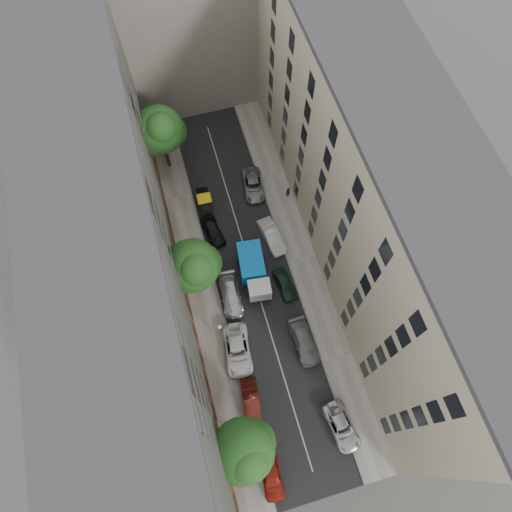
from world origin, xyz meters
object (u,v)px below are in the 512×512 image
object	(u,v)px
car_left_3	(231,295)
tree_near	(244,452)
car_left_1	(251,401)
car_right_3	(272,236)
tree_far	(161,131)
car_right_2	(285,285)
car_right_1	(304,342)
car_right_0	(342,427)
car_left_2	(237,350)
tarp_truck	(253,271)
car_left_4	(213,231)
pedestrian	(288,192)
tree_mid	(194,267)
lamp_post	(221,334)
car_left_5	(205,203)
car_left_0	(271,475)
car_right_4	(253,185)

from	to	relation	value
car_left_3	tree_near	bearing A→B (deg)	-95.14
car_left_1	car_right_3	bearing A→B (deg)	73.43
car_right_3	tree_far	bearing A→B (deg)	116.14
car_right_2	car_right_3	bearing A→B (deg)	80.99
car_right_1	tree_far	size ratio (longest dim) A/B	0.53
car_right_0	car_right_3	xyz separation A→B (m)	(-0.49, 19.99, 0.11)
car_left_2	tree_near	size ratio (longest dim) A/B	0.70
car_right_2	car_right_3	world-z (taller)	car_right_3
car_left_1	car_right_1	xyz separation A→B (m)	(6.40, 3.88, -0.00)
tarp_truck	car_left_3	xyz separation A→B (m)	(-2.85, -1.62, -0.81)
car_left_4	pedestrian	distance (m)	9.50
tree_mid	lamp_post	bearing A→B (deg)	-82.34
car_left_3	pedestrian	size ratio (longest dim) A/B	3.19
tarp_truck	tree_far	size ratio (longest dim) A/B	0.68
tarp_truck	car_left_5	xyz separation A→B (m)	(-2.85, 9.58, -0.87)
car_left_0	car_left_5	bearing A→B (deg)	91.90
car_right_0	lamp_post	bearing A→B (deg)	122.98
tree_far	pedestrian	xyz separation A→B (m)	(11.86, -7.62, -5.30)
car_left_3	tarp_truck	bearing A→B (deg)	34.08
car_right_0	car_right_1	bearing A→B (deg)	89.37
car_left_4	car_left_3	bearing A→B (deg)	-99.14
tarp_truck	car_right_1	bearing A→B (deg)	-65.04
tree_near	car_left_2	bearing A→B (deg)	79.44
tree_far	car_right_1	bearing A→B (deg)	-71.12
car_left_3	car_left_4	size ratio (longest dim) A/B	1.20
car_left_1	car_right_1	size ratio (longest dim) A/B	0.88
tarp_truck	tree_near	world-z (taller)	tree_near
car_left_5	car_right_4	xyz separation A→B (m)	(5.78, 0.80, 0.01)
car_left_2	pedestrian	world-z (taller)	pedestrian
car_left_3	car_right_1	size ratio (longest dim) A/B	1.02
car_right_0	car_right_2	world-z (taller)	car_right_0
car_left_0	tree_mid	size ratio (longest dim) A/B	0.51
car_left_4	lamp_post	bearing A→B (deg)	-107.88
car_left_2	car_right_4	size ratio (longest dim) A/B	1.13
pedestrian	tree_mid	bearing A→B (deg)	21.69
tarp_truck	car_left_2	size ratio (longest dim) A/B	1.16
tree_near	tree_mid	bearing A→B (deg)	91.02
car_left_2	tree_near	bearing A→B (deg)	-93.92
car_right_1	pedestrian	world-z (taller)	pedestrian
tree_mid	car_left_4	bearing A→B (deg)	64.62
car_right_0	car_right_3	bearing A→B (deg)	85.20
car_left_0	lamp_post	xyz separation A→B (m)	(-1.08, 12.16, 3.58)
car_left_1	pedestrian	distance (m)	22.73
car_right_0	car_left_4	bearing A→B (deg)	99.74
car_right_0	tree_mid	xyz separation A→B (m)	(-9.15, 16.61, 5.04)
tree_near	tree_far	size ratio (longest dim) A/B	0.85
tarp_truck	car_right_2	xyz separation A→B (m)	(2.75, -2.02, -0.87)
car_left_5	lamp_post	world-z (taller)	lamp_post
car_left_2	car_left_4	xyz separation A→B (m)	(0.80, 13.20, -0.05)
car_right_2	car_left_2	bearing A→B (deg)	-146.73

